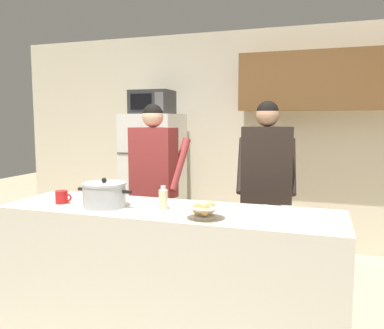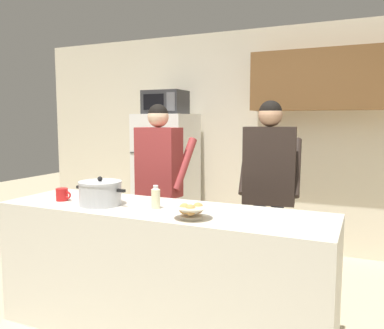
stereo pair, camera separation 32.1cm
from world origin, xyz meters
TOP-DOWN VIEW (x-y plane):
  - back_wall_unit at (0.24, 2.25)m, footprint 6.00×0.48m
  - kitchen_island at (0.00, 0.00)m, footprint 2.39×0.68m
  - refrigerator at (-0.93, 1.85)m, footprint 0.64×0.68m
  - microwave at (-0.93, 1.83)m, footprint 0.48×0.37m
  - person_near_pot at (-0.48, 0.86)m, footprint 0.55×0.46m
  - person_by_sink at (0.56, 0.90)m, footprint 0.56×0.47m
  - cooking_pot at (-0.44, -0.09)m, footprint 0.42×0.31m
  - coffee_mug at (-0.80, -0.09)m, footprint 0.13×0.09m
  - bread_bowl at (0.33, -0.19)m, footprint 0.25×0.25m
  - bottle_near_edge at (-0.02, -0.03)m, footprint 0.06×0.06m

SIDE VIEW (x-z plane):
  - kitchen_island at x=0.00m, z-range 0.00..0.92m
  - refrigerator at x=-0.93m, z-range 0.00..1.61m
  - coffee_mug at x=-0.80m, z-range 0.92..1.02m
  - bread_bowl at x=0.33m, z-range 0.92..1.02m
  - bottle_near_edge at x=-0.02m, z-range 0.92..1.08m
  - cooking_pot at x=-0.44m, z-range 0.90..1.11m
  - person_near_pot at x=-0.48m, z-range 0.21..1.90m
  - person_by_sink at x=0.56m, z-range 0.22..1.91m
  - back_wall_unit at x=0.24m, z-range 0.13..2.73m
  - microwave at x=-0.93m, z-range 1.61..1.89m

